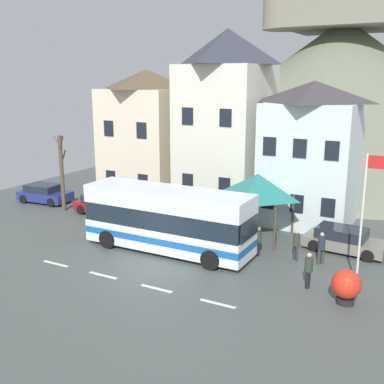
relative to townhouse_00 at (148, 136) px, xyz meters
name	(u,v)px	position (x,y,z in m)	size (l,w,h in m)	color
ground_plane	(147,271)	(7.72, -11.79, -4.87)	(40.00, 60.00, 0.07)	#4A514E
townhouse_00	(148,136)	(0.00, 0.00, 0.00)	(5.62, 5.65, 9.68)	beige
townhouse_01	(226,122)	(6.34, 0.27, 1.29)	(5.35, 6.18, 12.26)	silver
townhouse_02	(311,154)	(12.40, -0.24, -0.38)	(5.48, 5.18, 8.92)	silver
hilltop_castle	(340,90)	(9.46, 21.84, 3.02)	(41.56, 41.56, 21.79)	#69705A
transit_bus	(168,220)	(7.24, -9.05, -3.12)	(9.27, 2.68, 3.41)	white
bus_shelter	(258,186)	(10.61, -4.68, -1.77)	(3.60, 3.60, 3.79)	#473D33
parked_car_00	(104,205)	(-0.28, -5.13, -4.19)	(4.21, 1.99, 1.33)	maroon
parked_car_01	(344,240)	(15.55, -4.59, -4.21)	(4.34, 2.22, 1.29)	slate
parked_car_02	(45,194)	(-6.20, -4.71, -4.18)	(4.01, 2.28, 1.35)	navy
pedestrian_00	(309,269)	(15.07, -9.98, -3.96)	(0.36, 0.39, 1.63)	black
pedestrian_01	(321,247)	(14.91, -6.97, -3.93)	(0.35, 0.35, 1.65)	#38332D
pedestrian_02	(258,240)	(11.73, -7.36, -4.01)	(0.28, 0.34, 1.56)	black
pedestrian_03	(296,242)	(13.65, -7.06, -3.89)	(0.33, 0.33, 1.62)	#2D2D38
public_bench	(278,220)	(11.10, -2.22, -4.38)	(1.40, 0.48, 0.87)	#33473D
flagpole	(365,210)	(17.02, -8.72, -1.31)	(0.95, 0.10, 6.00)	silver
harbour_buoy	(346,285)	(16.84, -10.76, -4.03)	(1.22, 1.22, 1.47)	black
bare_tree_00	(62,172)	(-3.29, -5.76, -2.05)	(1.73, 1.42, 5.41)	brown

